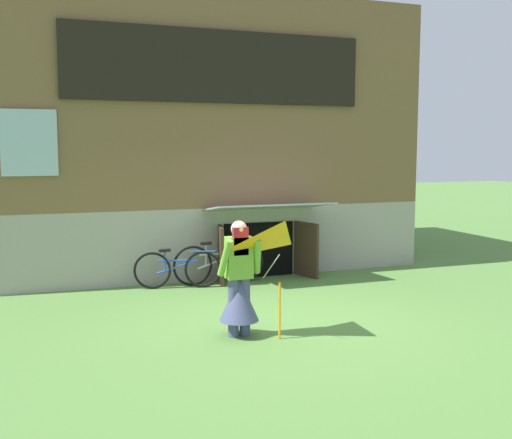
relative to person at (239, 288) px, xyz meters
name	(u,v)px	position (x,y,z in m)	size (l,w,h in m)	color
ground_plane	(280,321)	(0.78, 0.49, -0.64)	(60.00, 60.00, 0.00)	#56843D
log_house	(183,139)	(0.78, 6.24, 2.04)	(8.61, 6.62, 5.35)	#9E998E
person	(239,288)	(0.00, 0.00, 0.00)	(0.60, 0.52, 1.53)	#474C75
kite	(285,251)	(0.43, -0.52, 0.55)	(0.94, 0.97, 1.45)	orange
bicycle_silver	(219,263)	(0.67, 3.14, -0.26)	(1.72, 0.08, 0.78)	black
bicycle_blue	(178,269)	(-0.13, 3.04, -0.30)	(1.51, 0.39, 0.71)	black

